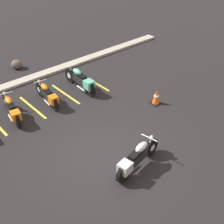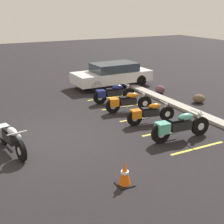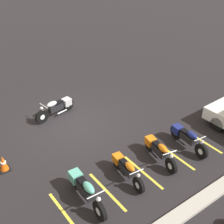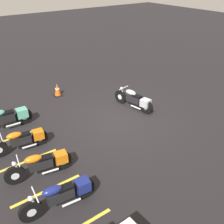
{
  "view_description": "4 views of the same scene",
  "coord_description": "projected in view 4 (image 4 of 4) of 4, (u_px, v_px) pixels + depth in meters",
  "views": [
    {
      "loc": [
        -4.97,
        -5.91,
        6.92
      ],
      "look_at": [
        0.99,
        0.89,
        0.81
      ],
      "focal_mm": 50.0,
      "sensor_mm": 36.0,
      "label": 1
    },
    {
      "loc": [
        9.48,
        -2.32,
        4.24
      ],
      "look_at": [
        0.8,
        2.15,
        0.92
      ],
      "focal_mm": 50.0,
      "sensor_mm": 36.0,
      "label": 2
    },
    {
      "loc": [
        5.48,
        10.31,
        7.85
      ],
      "look_at": [
        -0.94,
        1.59,
        1.09
      ],
      "focal_mm": 50.0,
      "sensor_mm": 36.0,
      "label": 3
    },
    {
      "loc": [
        -7.52,
        5.91,
        5.59
      ],
      "look_at": [
        -0.86,
        1.0,
        1.0
      ],
      "focal_mm": 42.0,
      "sensor_mm": 36.0,
      "label": 4
    }
  ],
  "objects": [
    {
      "name": "traffic_cone",
      "position": [
        57.0,
        90.0,
        12.88
      ],
      "size": [
        0.4,
        0.4,
        0.64
      ],
      "color": "black",
      "rests_on": "ground"
    },
    {
      "name": "stall_line_3",
      "position": [
        11.0,
        139.0,
        9.73
      ],
      "size": [
        0.1,
        2.1,
        0.0
      ],
      "primitive_type": "cube",
      "color": "gold",
      "rests_on": "ground"
    },
    {
      "name": "parked_bike_0",
      "position": [
        62.0,
        195.0,
        6.77
      ],
      "size": [
        0.6,
        2.07,
        0.82
      ],
      "rotation": [
        0.0,
        0.0,
        1.47
      ],
      "color": "black",
      "rests_on": "ground"
    },
    {
      "name": "stall_line_1",
      "position": [
        47.0,
        190.0,
        7.47
      ],
      "size": [
        0.1,
        2.1,
        0.0
      ],
      "primitive_type": "cube",
      "color": "gold",
      "rests_on": "ground"
    },
    {
      "name": "ground",
      "position": [
        119.0,
        118.0,
        11.07
      ],
      "size": [
        60.0,
        60.0,
        0.0
      ],
      "primitive_type": "plane",
      "color": "black"
    },
    {
      "name": "parked_bike_3",
      "position": [
        6.0,
        118.0,
        10.12
      ],
      "size": [
        0.63,
        2.26,
        0.89
      ],
      "rotation": [
        0.0,
        0.0,
        1.52
      ],
      "color": "black",
      "rests_on": "ground"
    },
    {
      "name": "parked_bike_2",
      "position": [
        23.0,
        140.0,
        8.96
      ],
      "size": [
        0.58,
        1.97,
        0.78
      ],
      "rotation": [
        0.0,
        0.0,
        1.46
      ],
      "color": "black",
      "rests_on": "ground"
    },
    {
      "name": "stall_line_2",
      "position": [
        27.0,
        161.0,
        8.6
      ],
      "size": [
        0.1,
        2.1,
        0.0
      ],
      "primitive_type": "cube",
      "color": "gold",
      "rests_on": "ground"
    },
    {
      "name": "parked_bike_1",
      "position": [
        43.0,
        164.0,
        7.84
      ],
      "size": [
        0.69,
        2.03,
        0.8
      ],
      "rotation": [
        0.0,
        0.0,
        1.4
      ],
      "color": "black",
      "rests_on": "ground"
    },
    {
      "name": "motorcycle_silver_featured",
      "position": [
        135.0,
        100.0,
        11.6
      ],
      "size": [
        2.1,
        0.72,
        0.83
      ],
      "rotation": [
        0.0,
        0.0,
        0.18
      ],
      "color": "black",
      "rests_on": "ground"
    }
  ]
}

